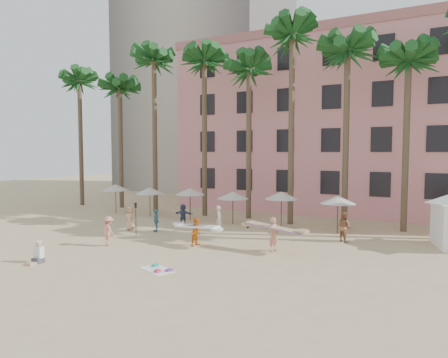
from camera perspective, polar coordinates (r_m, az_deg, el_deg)
ground at (r=20.54m, az=-12.12°, el=-12.11°), size 120.00×120.00×0.00m
pink_hotel at (r=41.59m, az=19.88°, el=6.98°), size 35.00×14.00×16.00m
grey_tower at (r=64.32m, az=-2.45°, el=21.49°), size 22.00×18.00×50.00m
palm_row at (r=33.30m, az=5.72°, el=16.64°), size 44.40×5.40×16.30m
umbrella_row at (r=31.94m, az=-1.94°, el=-2.00°), size 22.50×2.70×2.73m
beach_towel at (r=19.79m, az=-9.38°, el=-12.60°), size 2.05×1.61×0.14m
carrier_yellow at (r=22.90m, az=7.15°, el=-7.58°), size 3.47×1.10×1.95m
carrier_white at (r=24.14m, az=-3.86°, el=-7.38°), size 3.01×1.14×1.68m
beachgoers at (r=27.21m, az=-4.43°, el=-6.16°), size 15.33×8.65×1.90m
paddle at (r=27.46m, az=-12.49°, el=-5.02°), size 0.18×0.04×2.23m
seated_man at (r=22.65m, az=-25.08°, el=-9.88°), size 0.49×0.85×1.10m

